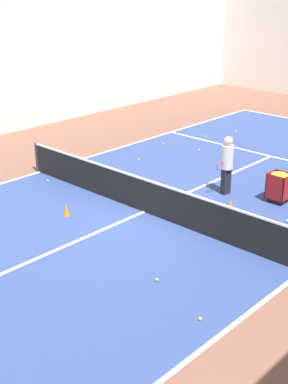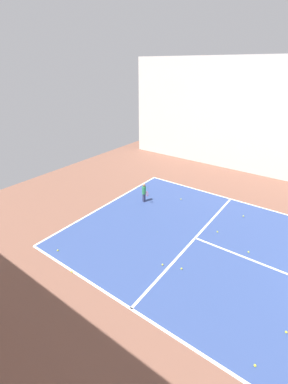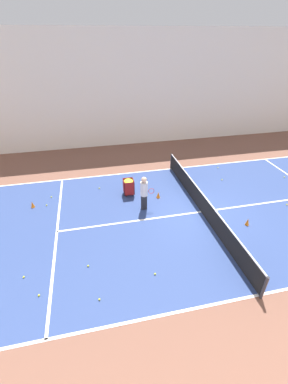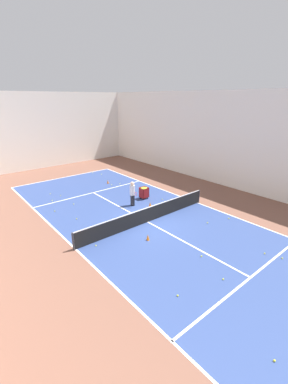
{
  "view_description": "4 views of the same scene",
  "coord_description": "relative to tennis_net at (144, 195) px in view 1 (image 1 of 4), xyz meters",
  "views": [
    {
      "loc": [
        9.18,
        -9.82,
        6.01
      ],
      "look_at": [
        0.0,
        0.0,
        0.59
      ],
      "focal_mm": 50.0,
      "sensor_mm": 36.0,
      "label": 1
    },
    {
      "loc": [
        9.18,
        -2.95,
        7.18
      ],
      "look_at": [
        -1.45,
        -10.71,
        0.62
      ],
      "focal_mm": 24.0,
      "sensor_mm": 36.0,
      "label": 2
    },
    {
      "loc": [
        -9.18,
        4.87,
        7.36
      ],
      "look_at": [
        0.85,
        2.64,
        0.97
      ],
      "focal_mm": 24.0,
      "sensor_mm": 36.0,
      "label": 3
    },
    {
      "loc": [
        -9.18,
        -10.7,
        7.17
      ],
      "look_at": [
        2.32,
        3.15,
        0.52
      ],
      "focal_mm": 24.0,
      "sensor_mm": 36.0,
      "label": 4
    }
  ],
  "objects": [
    {
      "name": "tennis_ball_8",
      "position": [
        -2.31,
        7.7,
        -0.47
      ],
      "size": [
        0.07,
        0.07,
        0.07
      ],
      "primitive_type": "sphere",
      "color": "yellow",
      "rests_on": "ground"
    },
    {
      "name": "training_cone_2",
      "position": [
        -1.37,
        -1.61,
        -0.34
      ],
      "size": [
        0.17,
        0.17,
        0.34
      ],
      "primitive_type": "cone",
      "color": "orange",
      "rests_on": "ground"
    },
    {
      "name": "training_cone_1",
      "position": [
        1.67,
        1.7,
        -0.34
      ],
      "size": [
        0.2,
        0.2,
        0.34
      ],
      "primitive_type": "cone",
      "color": "orange",
      "rests_on": "ground"
    },
    {
      "name": "ground_plane",
      "position": [
        0.0,
        0.0,
        -0.51
      ],
      "size": [
        38.11,
        38.11,
        0.0
      ],
      "primitive_type": "plane",
      "color": "brown"
    },
    {
      "name": "line_sideline_left",
      "position": [
        -4.74,
        0.0,
        -0.51
      ],
      "size": [
        0.1,
        24.43,
        0.0
      ],
      "primitive_type": "cube",
      "color": "white",
      "rests_on": "ground"
    },
    {
      "name": "tennis_ball_3",
      "position": [
        2.67,
        -2.45,
        -0.47
      ],
      "size": [
        0.07,
        0.07,
        0.07
      ],
      "primitive_type": "sphere",
      "color": "yellow",
      "rests_on": "ground"
    },
    {
      "name": "tennis_ball_2",
      "position": [
        -3.79,
        5.15,
        -0.47
      ],
      "size": [
        0.07,
        0.07,
        0.07
      ],
      "primitive_type": "sphere",
      "color": "yellow",
      "rests_on": "ground"
    },
    {
      "name": "tennis_ball_18",
      "position": [
        -2.29,
        5.46,
        -0.47
      ],
      "size": [
        0.07,
        0.07,
        0.07
      ],
      "primitive_type": "sphere",
      "color": "yellow",
      "rests_on": "ground"
    },
    {
      "name": "line_centre_service",
      "position": [
        0.0,
        0.0,
        -0.51
      ],
      "size": [
        0.1,
        13.43,
        0.0
      ],
      "primitive_type": "cube",
      "color": "white",
      "rests_on": "ground"
    },
    {
      "name": "tennis_ball_17",
      "position": [
        3.22,
        2.1,
        -0.47
      ],
      "size": [
        0.07,
        0.07,
        0.07
      ],
      "primitive_type": "sphere",
      "color": "yellow",
      "rests_on": "ground"
    },
    {
      "name": "court_playing_area",
      "position": [
        0.0,
        0.0,
        -0.51
      ],
      "size": [
        9.49,
        24.43,
        0.0
      ],
      "color": "navy",
      "rests_on": "ground"
    },
    {
      "name": "tennis_ball_1",
      "position": [
        -3.21,
        7.08,
        -0.47
      ],
      "size": [
        0.07,
        0.07,
        0.07
      ],
      "primitive_type": "sphere",
      "color": "yellow",
      "rests_on": "ground"
    },
    {
      "name": "ball_cart",
      "position": [
        2.32,
        3.15,
        0.11
      ],
      "size": [
        0.57,
        0.53,
        0.89
      ],
      "color": "maroon",
      "rests_on": "ground"
    },
    {
      "name": "tennis_ball_13",
      "position": [
        -2.79,
        8.61,
        -0.47
      ],
      "size": [
        0.07,
        0.07,
        0.07
      ],
      "primitive_type": "sphere",
      "color": "yellow",
      "rests_on": "ground"
    },
    {
      "name": "tennis_ball_14",
      "position": [
        -3.81,
        -0.37,
        -0.47
      ],
      "size": [
        0.07,
        0.07,
        0.07
      ],
      "primitive_type": "sphere",
      "color": "yellow",
      "rests_on": "ground"
    },
    {
      "name": "tennis_net",
      "position": [
        0.0,
        0.0,
        0.0
      ],
      "size": [
        9.79,
        0.1,
        0.98
      ],
      "color": "#2D2D33",
      "rests_on": "ground"
    },
    {
      "name": "coach_at_net",
      "position": [
        0.85,
        2.64,
        0.5
      ],
      "size": [
        0.39,
        0.7,
        1.77
      ],
      "rotation": [
        0.0,
        0.0,
        -1.68
      ],
      "color": "black",
      "rests_on": "ground"
    },
    {
      "name": "line_service_far",
      "position": [
        0.0,
        6.72,
        -0.51
      ],
      "size": [
        9.49,
        0.1,
        0.0
      ],
      "primitive_type": "cube",
      "color": "white",
      "rests_on": "ground"
    },
    {
      "name": "tennis_ball_15",
      "position": [
        -3.19,
        3.13,
        -0.47
      ],
      "size": [
        0.07,
        0.07,
        0.07
      ],
      "primitive_type": "sphere",
      "color": "yellow",
      "rests_on": "ground"
    },
    {
      "name": "tennis_ball_16",
      "position": [
        4.2,
        -2.94,
        -0.47
      ],
      "size": [
        0.07,
        0.07,
        0.07
      ],
      "primitive_type": "sphere",
      "color": "yellow",
      "rests_on": "ground"
    }
  ]
}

